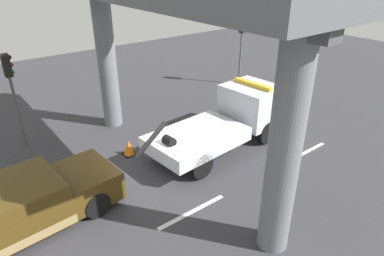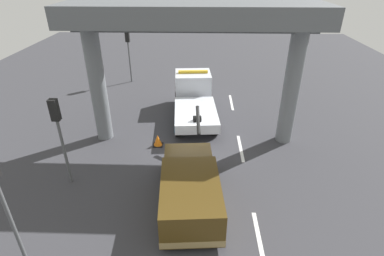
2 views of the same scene
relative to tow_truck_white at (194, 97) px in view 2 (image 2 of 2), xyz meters
The scene contains 10 objects.
ground_plane 4.25m from the tow_truck_white, behind, with size 60.00×40.00×0.10m, color #38383D.
lane_stripe_west 10.46m from the tow_truck_white, 165.60° to the right, with size 2.60×0.16×0.01m, color silver.
lane_stripe_mid 4.96m from the tow_truck_white, 147.54° to the right, with size 2.60×0.16×0.01m, color silver.
lane_stripe_east 3.45m from the tow_truck_white, 53.14° to the right, with size 2.60×0.16×0.01m, color silver.
tow_truck_white is the anchor object (origin of this frame).
towed_van_green 8.44m from the tow_truck_white, behind, with size 5.34×2.55×1.58m.
overpass_structure 5.69m from the tow_truck_white, behind, with size 3.60×11.93×7.08m.
traffic_light_far 8.99m from the tow_truck_white, 142.95° to the left, with size 0.39×0.32×3.99m.
traffic_light_mid 8.19m from the tow_truck_white, 41.75° to the left, with size 0.39×0.32×4.14m.
traffic_cone_orange 4.40m from the tow_truck_white, 154.87° to the left, with size 0.52×0.52×0.62m.
Camera 2 is at (-13.51, -0.38, 8.59)m, focal length 28.12 mm.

